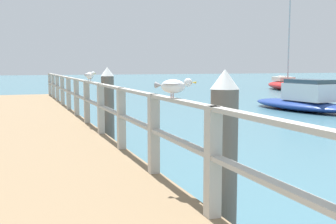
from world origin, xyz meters
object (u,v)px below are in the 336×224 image
object	(u,v)px
dock_piling_far	(108,106)
boat_2	(303,100)
seagull_foreground	(174,85)
dock_piling_near	(224,154)
boat_4	(286,85)
seagull_background	(90,75)

from	to	relation	value
dock_piling_far	boat_2	distance (m)	9.75
dock_piling_far	seagull_foreground	world-z (taller)	dock_piling_far
dock_piling_near	boat_2	world-z (taller)	dock_piling_near
dock_piling_near	seagull_foreground	world-z (taller)	dock_piling_near
dock_piling_far	boat_4	xyz separation A→B (m)	(16.71, 16.28, -0.49)
seagull_background	boat_2	distance (m)	10.14
seagull_background	boat_2	world-z (taller)	seagull_background
seagull_background	dock_piling_far	bearing A→B (deg)	162.10
seagull_foreground	boat_2	xyz separation A→B (m)	(9.10, 9.31, -1.15)
seagull_foreground	boat_4	xyz separation A→B (m)	(17.09, 21.26, -1.18)
dock_piling_near	dock_piling_far	distance (m)	5.42
dock_piling_far	boat_2	xyz separation A→B (m)	(8.73, 4.33, -0.47)
seagull_foreground	boat_4	size ratio (longest dim) A/B	0.05
boat_2	boat_4	world-z (taller)	boat_4
boat_2	boat_4	size ratio (longest dim) A/B	0.70
dock_piling_far	boat_4	world-z (taller)	boat_4
seagull_background	boat_4	distance (m)	23.62
dock_piling_near	seagull_background	distance (m)	5.50
seagull_foreground	boat_2	size ratio (longest dim) A/B	0.08
dock_piling_far	boat_2	bearing A→B (deg)	26.38
dock_piling_near	boat_4	distance (m)	27.40
seagull_background	seagull_foreground	bearing A→B (deg)	75.60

